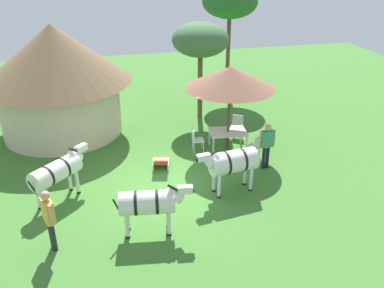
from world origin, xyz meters
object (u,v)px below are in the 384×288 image
Objects in this scene: patio_chair_east_end at (237,125)px; zebra_nearest_camera at (149,203)px; guest_beside_umbrella at (267,142)px; striped_lounge_chair at (161,162)px; acacia_tree_right_background at (230,2)px; patio_dining_table at (228,133)px; shade_umbrella at (230,78)px; zebra_toward_hut at (57,172)px; thatched_hut at (57,75)px; patio_chair_near_hut at (196,138)px; zebra_by_umbrella at (232,162)px; acacia_tree_left_background at (200,40)px; standing_watcher at (49,215)px; patio_chair_west_end at (255,146)px.

patio_chair_east_end is 6.88m from zebra_nearest_camera.
guest_beside_umbrella is 3.72m from striped_lounge_chair.
patio_dining_table is at bearing -107.63° from acacia_tree_right_background.
shade_umbrella is 1.96× the size of guest_beside_umbrella.
zebra_nearest_camera is (-3.60, -4.36, 0.28)m from patio_dining_table.
zebra_nearest_camera is at bearing 3.46° from zebra_toward_hut.
thatched_hut is 5.48m from zebra_toward_hut.
thatched_hut is at bearing 142.79° from striped_lounge_chair.
acacia_tree_right_background is at bearing 76.45° from guest_beside_umbrella.
striped_lounge_chair is 9.92m from acacia_tree_right_background.
zebra_by_umbrella is at bearing 12.70° from patio_chair_near_hut.
acacia_tree_left_background is at bearing 93.25° from shade_umbrella.
zebra_nearest_camera is at bearing -154.07° from guest_beside_umbrella.
patio_dining_table is 1.95m from guest_beside_umbrella.
patio_chair_east_end is 0.52× the size of standing_watcher.
patio_chair_near_hut is 0.54× the size of guest_beside_umbrella.
patio_chair_east_end is 0.42× the size of zebra_nearest_camera.
acacia_tree_left_background is at bearing -13.95° from zebra_by_umbrella.
patio_dining_table is 1.23m from patio_chair_east_end.
guest_beside_umbrella reaches higher than zebra_nearest_camera.
thatched_hut is at bearing 18.10° from patio_chair_east_end.
patio_chair_west_end is 8.73m from acacia_tree_right_background.
acacia_tree_left_background reaches higher than patio_dining_table.
acacia_tree_right_background is at bearing 43.04° from patio_chair_west_end.
zebra_nearest_camera is 1.00× the size of zebra_by_umbrella.
shade_umbrella is 2.65m from guest_beside_umbrella.
patio_chair_near_hut reaches higher than patio_dining_table.
patio_chair_west_end is 0.98× the size of striped_lounge_chair.
zebra_by_umbrella is at bearing -95.67° from acacia_tree_left_background.
patio_chair_west_end is 0.90m from guest_beside_umbrella.
zebra_by_umbrella reaches higher than patio_dining_table.
acacia_tree_left_background is (-0.20, 3.46, 0.62)m from shade_umbrella.
thatched_hut is 8.05m from zebra_nearest_camera.
patio_chair_west_end is 0.21× the size of acacia_tree_left_background.
acacia_tree_left_background reaches higher than patio_chair_west_end.
standing_watcher is 0.41× the size of acacia_tree_left_background.
acacia_tree_right_background reaches higher than patio_chair_east_end.
zebra_nearest_camera is 3.13m from zebra_by_umbrella.
thatched_hut is 2.75× the size of zebra_by_umbrella.
acacia_tree_right_background is at bearing 72.37° from shade_umbrella.
acacia_tree_left_background reaches higher than patio_chair_east_end.
zebra_nearest_camera reaches higher than patio_chair_west_end.
zebra_nearest_camera is 1.20× the size of zebra_toward_hut.
patio_chair_east_end is 1.00× the size of patio_chair_near_hut.
zebra_by_umbrella reaches higher than patio_chair_east_end.
standing_watcher is (-6.83, -3.47, 0.52)m from patio_chair_west_end.
striped_lounge_chair is 0.43× the size of zebra_by_umbrella.
striped_lounge_chair is 2.87m from zebra_by_umbrella.
striped_lounge_chair is at bearing 66.53° from zebra_toward_hut.
thatched_hut is at bearing 112.31° from patio_chair_west_end.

